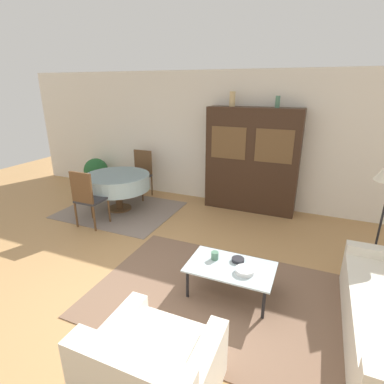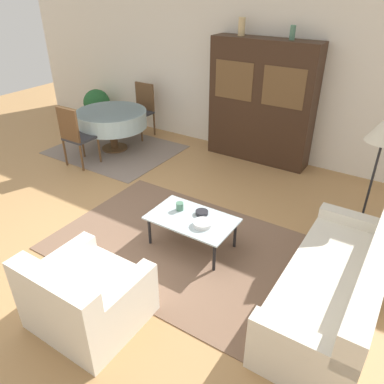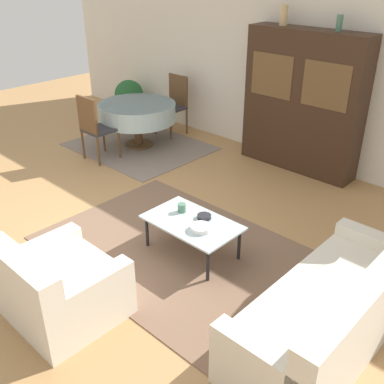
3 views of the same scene
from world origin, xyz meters
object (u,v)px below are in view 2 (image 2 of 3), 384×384
Objects in this scene: couch at (337,288)px; dining_chair_far at (142,107)px; display_cabinet at (261,103)px; vase_short at (293,33)px; potted_plant at (97,104)px; dining_table at (112,119)px; floor_lamp at (384,134)px; coffee_table at (192,221)px; armchair at (85,298)px; cup at (180,206)px; vase_tall at (242,27)px; dining_chair_near at (75,134)px; bowl_small at (202,213)px; bowl at (203,224)px.

couch is 1.96× the size of dining_chair_far.
display_cabinet is 9.92× the size of vase_short.
dining_chair_far reaches higher than potted_plant.
vase_short is at bearing 21.03° from dining_table.
dining_table is at bearing 174.98° from floor_lamp.
floor_lamp reaches higher than potted_plant.
coffee_table is at bearing -89.78° from vase_short.
armchair is 1.58m from cup.
armchair is 4.70m from vase_tall.
cup is 0.13× the size of potted_plant.
couch is 2.00× the size of coffee_table.
dining_chair_near and dining_chair_far have the same top height.
floor_lamp reaches higher than couch.
armchair is at bearing -50.38° from dining_table.
display_cabinet reaches higher than floor_lamp.
bowl_small is at bearing -88.66° from vase_short.
dining_table is (-2.63, 3.18, 0.29)m from armchair.
coffee_table is at bearing 82.57° from armchair.
vase_short reaches higher than coffee_table.
dining_chair_far reaches higher than dining_table.
vase_tall is at bearing 180.00° from vase_short.
cup is 0.28m from bowl_small.
vase_tall is (-0.85, 2.77, 1.80)m from coffee_table.
bowl is 1.06× the size of vase_short.
dining_table is at bearing 151.78° from bowl_small.
cup is at bearing -94.52° from vase_short.
couch is 1.53m from bowl.
cup is at bearing -147.08° from floor_lamp.
display_cabinet reaches higher than armchair.
couch is 2.70× the size of potted_plant.
bowl is 1.43× the size of bowl_small.
cup is (0.18, -2.69, -0.57)m from display_cabinet.
floor_lamp reaches higher than dining_table.
display_cabinet is 1.58× the size of dining_table.
coffee_table is 2.87m from display_cabinet.
vase_tall is at bearing 149.42° from floor_lamp.
cup is (-1.88, -1.21, -0.92)m from floor_lamp.
bowl_small is (2.88, -1.55, -0.17)m from dining_table.
armchair is 0.91× the size of dining_chair_far.
dining_chair_near is 1.37× the size of potted_plant.
dining_chair_near is 6.84× the size of bowl_small.
couch reaches higher than potted_plant.
cup is 3.25m from vase_tall.
vase_tall is (-0.45, 0.00, 1.15)m from display_cabinet.
potted_plant reaches higher than bowl_small.
vase_short is at bearing 93.92° from bowl.
dining_chair_near is at bearing -141.23° from display_cabinet.
floor_lamp is at bearing 42.58° from bowl.
dining_chair_near is at bearing -173.97° from floor_lamp.
bowl_small is at bearing -28.22° from dining_table.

